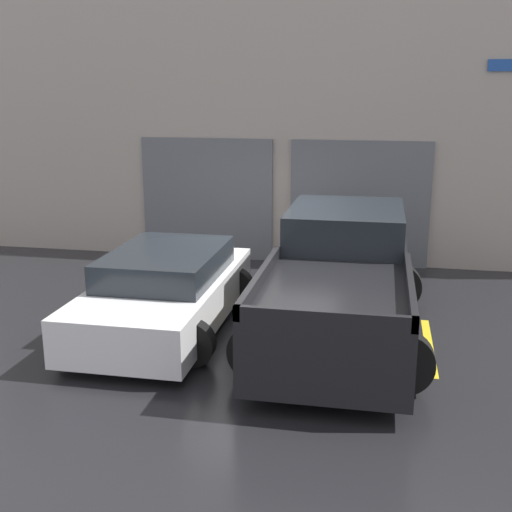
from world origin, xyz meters
TOP-DOWN VIEW (x-y plane):
  - ground_plane at (0.00, 0.00)m, footprint 28.00×28.00m
  - shophouse_building at (-0.00, 3.29)m, footprint 15.31×0.68m
  - pickup_truck at (1.34, -1.10)m, footprint 2.58×5.11m
  - sedan_white at (-1.34, -1.35)m, footprint 2.25×4.20m
  - parking_stripe_far_left at (-2.67, -1.38)m, footprint 0.12×2.20m
  - parking_stripe_left at (0.00, -1.38)m, footprint 0.12×2.20m
  - parking_stripe_centre at (2.67, -1.38)m, footprint 0.12×2.20m

SIDE VIEW (x-z plane):
  - ground_plane at x=0.00m, z-range 0.00..0.00m
  - parking_stripe_far_left at x=-2.67m, z-range 0.00..0.01m
  - parking_stripe_left at x=0.00m, z-range 0.00..0.01m
  - parking_stripe_centre at x=2.67m, z-range 0.00..0.01m
  - sedan_white at x=-1.34m, z-range -0.03..1.21m
  - pickup_truck at x=1.34m, z-range -0.05..1.71m
  - shophouse_building at x=0.00m, z-range -0.03..5.49m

